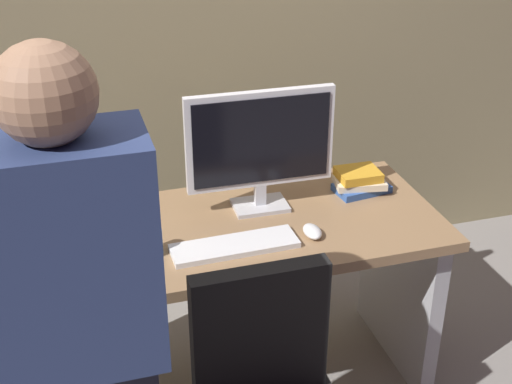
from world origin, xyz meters
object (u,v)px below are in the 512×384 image
object	(u,v)px
monitor	(260,144)
book_stack	(360,181)
person_at_desk	(83,359)
cup_by_monitor	(102,210)
desk	(252,276)
mouse	(312,231)
keyboard	(235,246)
cup_near_keyboard	(152,242)

from	to	relation	value
monitor	book_stack	xyz separation A→B (m)	(0.41, 0.02, -0.21)
person_at_desk	cup_by_monitor	size ratio (longest dim) A/B	18.93
desk	mouse	size ratio (longest dim) A/B	13.62
keyboard	mouse	size ratio (longest dim) A/B	4.30
desk	keyboard	bearing A→B (deg)	-125.22
person_at_desk	keyboard	bearing A→B (deg)	45.68
keyboard	cup_by_monitor	bearing A→B (deg)	140.91
desk	mouse	world-z (taller)	mouse
cup_near_keyboard	book_stack	distance (m)	0.87
monitor	mouse	world-z (taller)	monitor
person_at_desk	mouse	world-z (taller)	person_at_desk
mouse	book_stack	bearing A→B (deg)	41.74
cup_near_keyboard	person_at_desk	bearing A→B (deg)	-113.97
keyboard	cup_by_monitor	size ratio (longest dim) A/B	4.97
person_at_desk	cup_near_keyboard	bearing A→B (deg)	66.03
desk	cup_near_keyboard	distance (m)	0.48
person_at_desk	cup_by_monitor	distance (m)	0.87
monitor	book_stack	size ratio (longest dim) A/B	2.41
person_at_desk	keyboard	xyz separation A→B (m)	(0.53, 0.54, -0.10)
keyboard	book_stack	world-z (taller)	book_stack
mouse	cup_near_keyboard	distance (m)	0.55
monitor	book_stack	distance (m)	0.46
mouse	cup_by_monitor	xyz separation A→B (m)	(-0.69, 0.31, 0.03)
person_at_desk	cup_near_keyboard	size ratio (longest dim) A/B	18.40
mouse	keyboard	bearing A→B (deg)	-179.29
person_at_desk	monitor	size ratio (longest dim) A/B	3.03
mouse	cup_near_keyboard	size ratio (longest dim) A/B	1.12
cup_by_monitor	keyboard	bearing A→B (deg)	-37.72
monitor	person_at_desk	bearing A→B (deg)	-131.35
mouse	cup_by_monitor	distance (m)	0.75
keyboard	desk	bearing A→B (deg)	53.41
monitor	cup_by_monitor	size ratio (longest dim) A/B	6.24
desk	cup_by_monitor	distance (m)	0.60
cup_by_monitor	person_at_desk	bearing A→B (deg)	-98.38
monitor	cup_near_keyboard	world-z (taller)	monitor
monitor	desk	bearing A→B (deg)	-121.44
book_stack	keyboard	bearing A→B (deg)	-155.25
keyboard	cup_near_keyboard	world-z (taller)	cup_near_keyboard
desk	cup_by_monitor	xyz separation A→B (m)	(-0.51, 0.17, 0.27)
cup_by_monitor	cup_near_keyboard	bearing A→B (deg)	-63.12
keyboard	book_stack	distance (m)	0.63
book_stack	cup_by_monitor	bearing A→B (deg)	177.07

